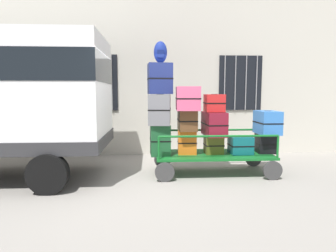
# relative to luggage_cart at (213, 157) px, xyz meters

# --- Properties ---
(ground_plane) EXTENTS (40.00, 40.00, 0.00)m
(ground_plane) POSITION_rel_luggage_cart_xyz_m (-1.04, -0.47, -0.36)
(ground_plane) COLOR gray
(building_wall) EXTENTS (12.00, 0.38, 5.00)m
(building_wall) POSITION_rel_luggage_cart_xyz_m (-1.03, 2.18, 2.13)
(building_wall) COLOR beige
(building_wall) RESTS_ON ground
(luggage_cart) EXTENTS (2.53, 1.15, 0.43)m
(luggage_cart) POSITION_rel_luggage_cart_xyz_m (0.00, 0.00, 0.00)
(luggage_cart) COLOR #146023
(luggage_cart) RESTS_ON ground
(cart_railing) EXTENTS (2.42, 1.02, 0.47)m
(cart_railing) POSITION_rel_luggage_cart_xyz_m (-0.00, 0.00, 0.46)
(cart_railing) COLOR #146023
(cart_railing) RESTS_ON luggage_cart
(suitcase_left_bottom) EXTENTS (0.43, 0.54, 0.64)m
(suitcase_left_bottom) POSITION_rel_luggage_cart_xyz_m (-1.15, -0.03, 0.39)
(suitcase_left_bottom) COLOR #194C28
(suitcase_left_bottom) RESTS_ON luggage_cart
(suitcase_left_middle) EXTENTS (0.50, 0.79, 0.63)m
(suitcase_left_middle) POSITION_rel_luggage_cart_xyz_m (-1.15, 0.00, 1.02)
(suitcase_left_middle) COLOR slate
(suitcase_left_middle) RESTS_ON suitcase_left_bottom
(suitcase_left_top) EXTENTS (0.53, 0.54, 0.63)m
(suitcase_left_top) POSITION_rel_luggage_cart_xyz_m (-1.15, -0.00, 1.65)
(suitcase_left_top) COLOR navy
(suitcase_left_top) RESTS_ON suitcase_left_middle
(suitcase_midleft_bottom) EXTENTS (0.41, 0.32, 0.51)m
(suitcase_midleft_bottom) POSITION_rel_luggage_cart_xyz_m (-0.57, -0.00, 0.32)
(suitcase_midleft_bottom) COLOR orange
(suitcase_midleft_bottom) RESTS_ON luggage_cart
(suitcase_midleft_middle) EXTENTS (0.38, 0.66, 0.43)m
(suitcase_midleft_middle) POSITION_rel_luggage_cart_xyz_m (-0.57, 0.00, 0.79)
(suitcase_midleft_middle) COLOR brown
(suitcase_midleft_middle) RESTS_ON suitcase_midleft_bottom
(suitcase_midleft_top) EXTENTS (0.53, 0.96, 0.48)m
(suitcase_midleft_top) POSITION_rel_luggage_cart_xyz_m (-0.57, -0.01, 1.25)
(suitcase_midleft_top) COLOR #CC4C72
(suitcase_midleft_top) RESTS_ON suitcase_midleft_middle
(suitcase_center_bottom) EXTENTS (0.39, 0.36, 0.39)m
(suitcase_center_bottom) POSITION_rel_luggage_cart_xyz_m (-0.00, 0.01, 0.26)
(suitcase_center_bottom) COLOR #4C5119
(suitcase_center_bottom) RESTS_ON luggage_cart
(suitcase_center_middle) EXTENTS (0.44, 0.78, 0.51)m
(suitcase_center_middle) POSITION_rel_luggage_cart_xyz_m (-0.00, 0.01, 0.71)
(suitcase_center_middle) COLOR maroon
(suitcase_center_middle) RESTS_ON suitcase_center_bottom
(suitcase_center_top) EXTENTS (0.41, 0.54, 0.37)m
(suitcase_center_top) POSITION_rel_luggage_cart_xyz_m (-0.00, 0.03, 1.15)
(suitcase_center_top) COLOR #B21E1E
(suitcase_center_top) RESTS_ON suitcase_center_middle
(suitcase_midright_bottom) EXTENTS (0.48, 0.44, 0.38)m
(suitcase_midright_bottom) POSITION_rel_luggage_cart_xyz_m (0.57, -0.02, 0.26)
(suitcase_midright_bottom) COLOR #0F5960
(suitcase_midright_bottom) RESTS_ON luggage_cart
(suitcase_right_bottom) EXTENTS (0.41, 0.40, 0.42)m
(suitcase_right_bottom) POSITION_rel_luggage_cart_xyz_m (1.15, 0.02, 0.28)
(suitcase_right_bottom) COLOR black
(suitcase_right_bottom) RESTS_ON luggage_cart
(suitcase_right_middle) EXTENTS (0.43, 0.64, 0.50)m
(suitcase_right_middle) POSITION_rel_luggage_cart_xyz_m (1.15, -0.02, 0.74)
(suitcase_right_middle) COLOR #3372C6
(suitcase_right_middle) RESTS_ON suitcase_right_bottom
(backpack) EXTENTS (0.27, 0.22, 0.44)m
(backpack) POSITION_rel_luggage_cart_xyz_m (-1.13, -0.00, 2.18)
(backpack) COLOR navy
(backpack) RESTS_ON suitcase_left_top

